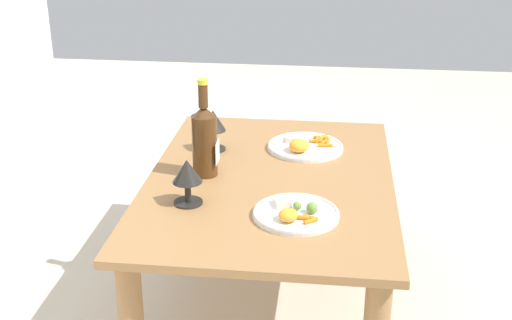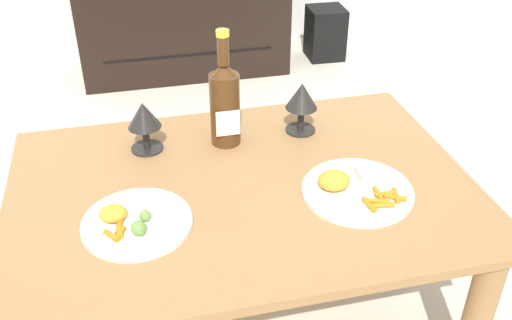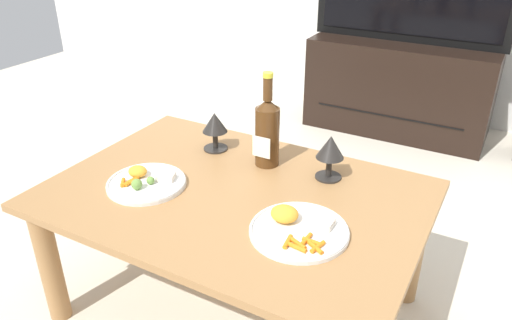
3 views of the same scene
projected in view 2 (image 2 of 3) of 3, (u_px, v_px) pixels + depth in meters
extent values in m
plane|color=beige|center=(244.00, 315.00, 1.69)|extent=(6.40, 6.40, 0.00)
cube|color=#9E7042|center=(242.00, 189.00, 1.44)|extent=(1.14, 0.79, 0.03)
cylinder|color=#9E7042|center=(477.00, 317.00, 1.40)|extent=(0.07, 0.07, 0.44)
cylinder|color=#9E7042|center=(56.00, 212.00, 1.74)|extent=(0.07, 0.07, 0.44)
cylinder|color=#9E7042|center=(370.00, 169.00, 1.94)|extent=(0.07, 0.07, 0.44)
cube|color=black|center=(182.00, 19.00, 3.04)|extent=(1.06, 0.46, 0.55)
cube|color=black|center=(190.00, 55.00, 2.91)|extent=(0.85, 0.01, 0.01)
cube|color=black|center=(325.00, 33.00, 3.23)|extent=(0.20, 0.20, 0.28)
cylinder|color=#4C2D14|center=(226.00, 109.00, 1.55)|extent=(0.08, 0.08, 0.20)
cone|color=#4C2D14|center=(224.00, 70.00, 1.49)|extent=(0.08, 0.08, 0.04)
cylinder|color=#4C2D14|center=(224.00, 50.00, 1.46)|extent=(0.03, 0.03, 0.08)
cylinder|color=yellow|center=(223.00, 33.00, 1.44)|extent=(0.03, 0.03, 0.02)
cube|color=silver|center=(229.00, 123.00, 1.53)|extent=(0.07, 0.00, 0.07)
cylinder|color=black|center=(147.00, 148.00, 1.57)|extent=(0.09, 0.09, 0.01)
cylinder|color=black|center=(146.00, 137.00, 1.56)|extent=(0.02, 0.02, 0.06)
cone|color=black|center=(143.00, 115.00, 1.52)|extent=(0.09, 0.09, 0.07)
cylinder|color=black|center=(300.00, 130.00, 1.66)|extent=(0.09, 0.09, 0.01)
cylinder|color=black|center=(301.00, 118.00, 1.64)|extent=(0.02, 0.02, 0.07)
cone|color=black|center=(302.00, 96.00, 1.60)|extent=(0.09, 0.09, 0.07)
cylinder|color=white|center=(137.00, 223.00, 1.30)|extent=(0.25, 0.25, 0.01)
torus|color=white|center=(137.00, 221.00, 1.29)|extent=(0.25, 0.25, 0.01)
ellipsoid|color=orange|center=(113.00, 213.00, 1.29)|extent=(0.06, 0.06, 0.03)
cube|color=beige|center=(154.00, 204.00, 1.33)|extent=(0.07, 0.06, 0.02)
cylinder|color=orange|center=(119.00, 227.00, 1.27)|extent=(0.02, 0.05, 0.01)
cylinder|color=orange|center=(120.00, 231.00, 1.26)|extent=(0.01, 0.04, 0.01)
cylinder|color=orange|center=(120.00, 234.00, 1.25)|extent=(0.03, 0.04, 0.01)
cylinder|color=orange|center=(111.00, 236.00, 1.24)|extent=(0.04, 0.04, 0.01)
sphere|color=olive|center=(145.00, 216.00, 1.29)|extent=(0.03, 0.03, 0.03)
sphere|color=olive|center=(140.00, 230.00, 1.25)|extent=(0.03, 0.03, 0.03)
sphere|color=olive|center=(138.00, 228.00, 1.25)|extent=(0.03, 0.03, 0.03)
cylinder|color=white|center=(357.00, 191.00, 1.40)|extent=(0.27, 0.27, 0.01)
torus|color=white|center=(358.00, 189.00, 1.40)|extent=(0.27, 0.27, 0.01)
ellipsoid|color=orange|center=(334.00, 180.00, 1.39)|extent=(0.08, 0.07, 0.04)
cube|color=beige|center=(369.00, 173.00, 1.44)|extent=(0.06, 0.05, 0.02)
cylinder|color=orange|center=(369.00, 205.00, 1.34)|extent=(0.02, 0.05, 0.01)
cylinder|color=orange|center=(383.00, 205.00, 1.33)|extent=(0.05, 0.02, 0.01)
cylinder|color=orange|center=(378.00, 201.00, 1.35)|extent=(0.05, 0.03, 0.01)
cylinder|color=orange|center=(396.00, 197.00, 1.36)|extent=(0.05, 0.04, 0.01)
cylinder|color=orange|center=(396.00, 196.00, 1.37)|extent=(0.02, 0.05, 0.01)
cylinder|color=orange|center=(379.00, 194.00, 1.37)|extent=(0.01, 0.05, 0.01)
cylinder|color=orange|center=(385.00, 194.00, 1.37)|extent=(0.05, 0.01, 0.01)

